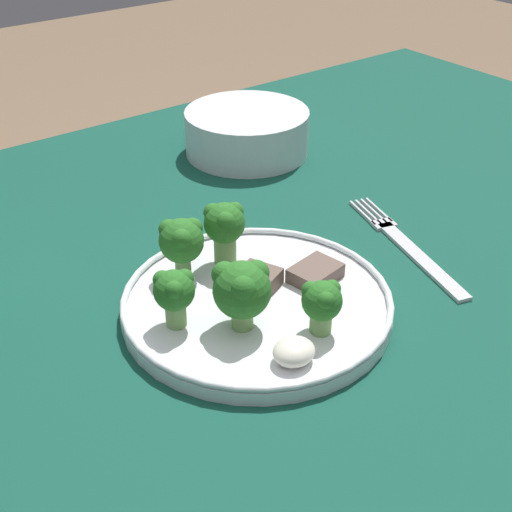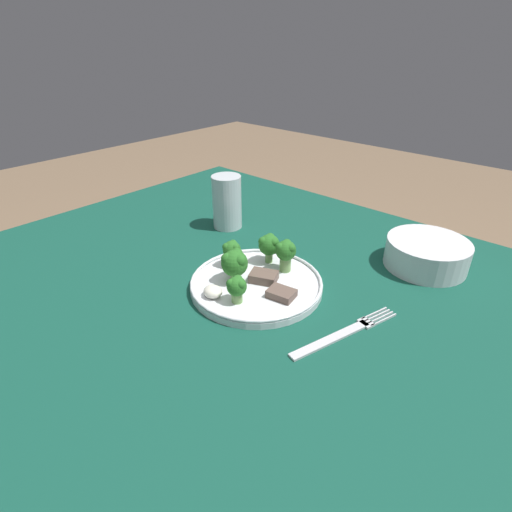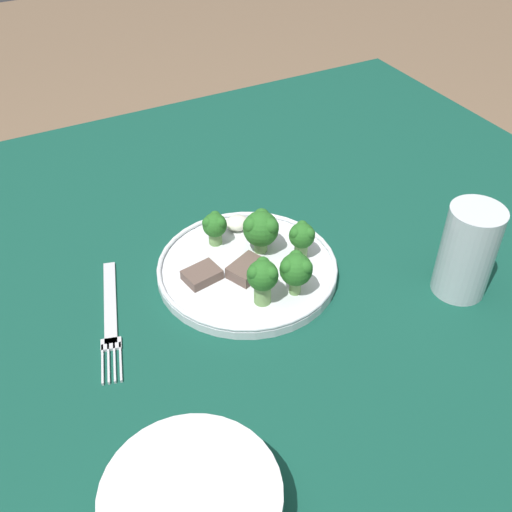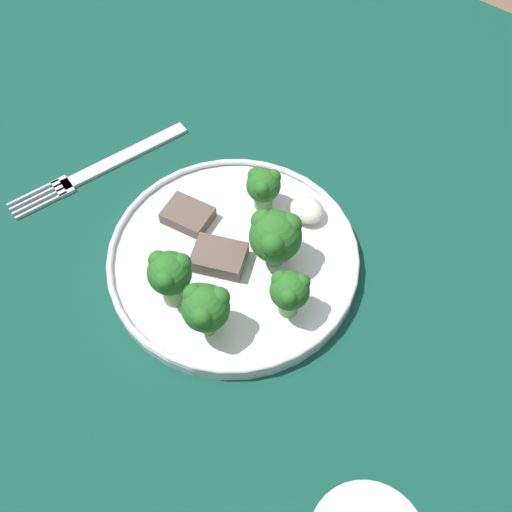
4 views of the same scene
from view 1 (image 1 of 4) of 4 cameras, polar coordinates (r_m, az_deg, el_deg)
table at (r=0.70m, az=4.58°, el=-9.79°), size 1.31×1.01×0.75m
dinner_plate at (r=0.63m, az=0.08°, el=-3.77°), size 0.24×0.24×0.02m
fork at (r=0.74m, az=11.95°, el=0.81°), size 0.08×0.20×0.00m
cream_bowl at (r=0.92m, az=-0.73°, el=9.81°), size 0.16×0.16×0.06m
broccoli_floret_near_rim_left at (r=0.58m, az=-1.20°, el=-2.60°), size 0.05×0.05×0.06m
broccoli_floret_center_left at (r=0.58m, az=-6.56°, el=-2.85°), size 0.04×0.03×0.05m
broccoli_floret_back_left at (r=0.66m, az=-2.54°, el=2.44°), size 0.04×0.04×0.06m
broccoli_floret_front_left at (r=0.58m, az=5.30°, el=-3.67°), size 0.03×0.03×0.05m
broccoli_floret_center_back at (r=0.64m, az=-5.98°, el=1.25°), size 0.04×0.04×0.06m
meat_slice_front_slice at (r=0.65m, az=4.77°, el=-1.36°), size 0.05×0.04×0.01m
meat_slice_middle_slice at (r=0.63m, az=-0.18°, el=-2.21°), size 0.06×0.05×0.02m
sauce_dollop at (r=0.56m, az=3.05°, el=-7.64°), size 0.03×0.03×0.02m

